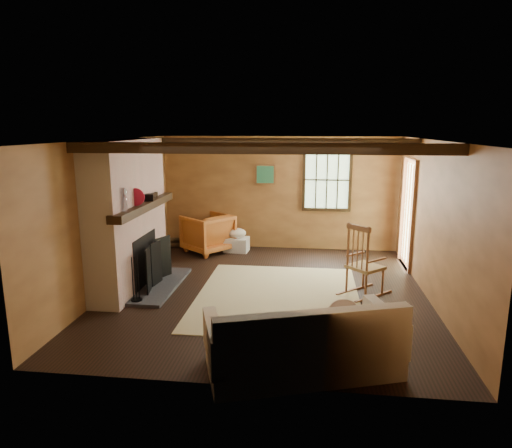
# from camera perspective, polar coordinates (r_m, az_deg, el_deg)

# --- Properties ---
(ground) EXTENTS (5.50, 5.50, 0.00)m
(ground) POSITION_cam_1_polar(r_m,az_deg,el_deg) (7.42, 1.31, -8.41)
(ground) COLOR black
(ground) RESTS_ON ground
(room_envelope) EXTENTS (5.02, 5.52, 2.44)m
(room_envelope) POSITION_cam_1_polar(r_m,az_deg,el_deg) (7.25, 3.31, 4.44)
(room_envelope) COLOR #AD723D
(room_envelope) RESTS_ON ground
(fireplace) EXTENTS (1.02, 2.30, 2.40)m
(fireplace) POSITION_cam_1_polar(r_m,az_deg,el_deg) (7.64, -15.50, 0.37)
(fireplace) COLOR #B04944
(fireplace) RESTS_ON ground
(rug) EXTENTS (2.50, 3.00, 0.01)m
(rug) POSITION_cam_1_polar(r_m,az_deg,el_deg) (7.21, 2.75, -9.00)
(rug) COLOR #C8B685
(rug) RESTS_ON ground
(rocking_chair) EXTENTS (0.90, 0.88, 1.15)m
(rocking_chair) POSITION_cam_1_polar(r_m,az_deg,el_deg) (7.33, 13.30, -5.00)
(rocking_chair) COLOR #A69050
(rocking_chair) RESTS_ON ground
(sofa) EXTENTS (2.24, 1.51, 0.83)m
(sofa) POSITION_cam_1_polar(r_m,az_deg,el_deg) (5.07, 6.08, -14.99)
(sofa) COLOR silver
(sofa) RESTS_ON ground
(firewood_pile) EXTENTS (0.61, 0.11, 0.22)m
(firewood_pile) POSITION_cam_1_polar(r_m,az_deg,el_deg) (10.08, -9.15, -2.34)
(firewood_pile) COLOR brown
(firewood_pile) RESTS_ON ground
(laundry_basket) EXTENTS (0.52, 0.41, 0.30)m
(laundry_basket) POSITION_cam_1_polar(r_m,az_deg,el_deg) (9.68, -2.45, -2.57)
(laundry_basket) COLOR white
(laundry_basket) RESTS_ON ground
(basket_pillow) EXTENTS (0.43, 0.36, 0.21)m
(basket_pillow) POSITION_cam_1_polar(r_m,az_deg,el_deg) (9.62, -2.47, -1.11)
(basket_pillow) COLOR silver
(basket_pillow) RESTS_ON laundry_basket
(armchair) EXTENTS (1.24, 1.23, 0.81)m
(armchair) POSITION_cam_1_polar(r_m,az_deg,el_deg) (9.62, -6.04, -1.15)
(armchair) COLOR #BF6026
(armchair) RESTS_ON ground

